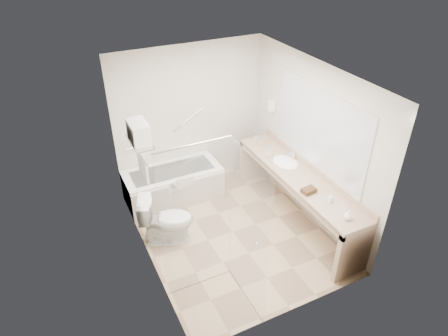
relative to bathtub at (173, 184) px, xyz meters
name	(u,v)px	position (x,y,z in m)	size (l,w,h in m)	color
floor	(232,232)	(0.50, -1.24, -0.28)	(3.20, 3.20, 0.00)	tan
ceiling	(235,76)	(0.50, -1.24, 2.22)	(2.60, 3.20, 0.10)	silver
wall_back	(190,118)	(0.50, 0.36, 0.97)	(2.60, 0.10, 2.50)	beige
wall_front	(301,234)	(0.50, -2.84, 0.97)	(2.60, 0.10, 2.50)	beige
wall_left	(142,187)	(-0.80, -1.24, 0.97)	(0.10, 3.20, 2.50)	beige
wall_right	(311,143)	(1.80, -1.24, 0.97)	(0.10, 3.20, 2.50)	beige
bathtub	(173,184)	(0.00, 0.00, 0.00)	(1.60, 0.73, 0.59)	white
grab_bar_short	(138,147)	(-0.45, 0.32, 0.67)	(0.03, 0.03, 0.40)	silver
grab_bar_long	(188,120)	(0.45, 0.32, 0.97)	(0.03, 0.03, 0.60)	silver
shower_enclosure	(221,227)	(-0.13, -2.16, 0.79)	(0.96, 0.91, 2.11)	silver
towel_shelf	(139,138)	(-0.67, -0.89, 1.48)	(0.24, 0.55, 0.81)	silver
vanity_counter	(297,186)	(1.52, -1.39, 0.36)	(0.55, 2.70, 0.95)	tan
sink	(285,163)	(1.55, -0.99, 0.54)	(0.40, 0.52, 0.14)	white
faucet	(294,155)	(1.70, -0.99, 0.65)	(0.03, 0.03, 0.14)	silver
mirror	(319,130)	(1.79, -1.39, 1.27)	(0.02, 2.00, 1.20)	silver
hairdryer_unit	(272,106)	(1.75, -0.19, 1.17)	(0.08, 0.10, 0.18)	white
toilet	(166,220)	(-0.45, -0.97, 0.10)	(0.43, 0.77, 0.76)	white
amenity_basket	(309,190)	(1.39, -1.82, 0.61)	(0.20, 0.13, 0.07)	#452D18
soap_bottle_a	(330,200)	(1.52, -2.12, 0.60)	(0.05, 0.12, 0.06)	white
soap_bottle_b	(348,216)	(1.49, -2.52, 0.63)	(0.10, 0.13, 0.10)	white
water_bottle_left	(267,152)	(1.37, -0.72, 0.66)	(0.06, 0.06, 0.20)	silver
water_bottle_mid	(262,142)	(1.47, -0.40, 0.65)	(0.05, 0.05, 0.17)	silver
water_bottle_right	(260,134)	(1.58, -0.14, 0.66)	(0.06, 0.06, 0.18)	silver
drinking_glass_near	(256,139)	(1.46, -0.20, 0.63)	(0.08, 0.08, 0.10)	silver
drinking_glass_far	(269,156)	(1.36, -0.80, 0.63)	(0.08, 0.08, 0.10)	silver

